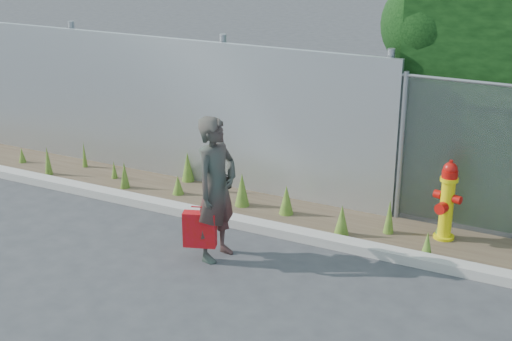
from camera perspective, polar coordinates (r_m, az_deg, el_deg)
name	(u,v)px	position (r m, az deg, el deg)	size (l,w,h in m)	color
ground	(223,301)	(7.86, -2.68, -10.38)	(80.00, 80.00, 0.00)	#373739
curb	(291,233)	(9.26, 2.78, -4.99)	(16.00, 0.22, 0.12)	#AAA39A
weed_strip	(358,221)	(9.52, 8.14, -4.02)	(16.00, 1.29, 0.52)	#4C3B2B
corrugated_fence	(135,104)	(11.44, -9.64, 5.27)	(8.50, 0.21, 2.30)	#B0B3B8
fire_hydrant	(447,202)	(9.31, 15.03, -2.45)	(0.36, 0.32, 1.08)	yellow
woman	(216,189)	(8.43, -3.20, -1.49)	(0.65, 0.42, 1.77)	#0D5645
red_tote_bag	(200,229)	(8.53, -4.53, -4.71)	(0.39, 0.14, 0.51)	#BA130A
black_shoulder_bag	(223,181)	(8.59, -2.68, -0.83)	(0.21, 0.09, 0.16)	black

